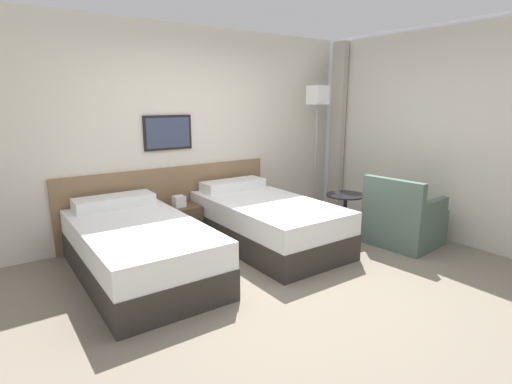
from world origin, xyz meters
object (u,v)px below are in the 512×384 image
object	(u,v)px
bed_near_door	(139,249)
bed_near_window	(266,222)
floor_lamp	(317,106)
nightstand	(180,222)
side_table	(345,207)
armchair	(403,222)

from	to	relation	value
bed_near_door	bed_near_window	bearing A→B (deg)	0.00
bed_near_door	floor_lamp	bearing A→B (deg)	11.24
nightstand	side_table	size ratio (longest dim) A/B	1.02
nightstand	bed_near_door	bearing A→B (deg)	-136.00
bed_near_window	side_table	world-z (taller)	bed_near_window
side_table	armchair	xyz separation A→B (m)	(0.35, -0.64, -0.11)
nightstand	armchair	distance (m)	2.82
bed_near_door	floor_lamp	world-z (taller)	floor_lamp
bed_near_door	side_table	size ratio (longest dim) A/B	3.61
side_table	armchair	size ratio (longest dim) A/B	0.65
nightstand	floor_lamp	distance (m)	2.63
nightstand	side_table	distance (m)	2.17
side_table	armchair	distance (m)	0.74
bed_near_window	floor_lamp	world-z (taller)	floor_lamp
floor_lamp	armchair	bearing A→B (deg)	-89.56
bed_near_window	side_table	bearing A→B (deg)	-18.33
armchair	floor_lamp	bearing A→B (deg)	-5.24
bed_near_window	nightstand	bearing A→B (deg)	136.00
nightstand	armchair	bearing A→B (deg)	-38.75
armchair	side_table	bearing A→B (deg)	22.92
bed_near_door	nightstand	distance (m)	1.12
side_table	bed_near_window	bearing A→B (deg)	161.67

